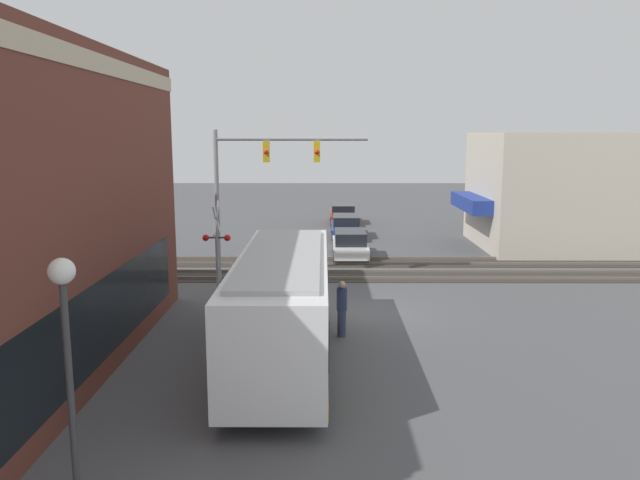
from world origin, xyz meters
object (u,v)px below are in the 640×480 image
parked_car_blue (346,227)px  parked_car_red (343,214)px  crossing_signal (217,238)px  city_bus (283,302)px  streetlamp (69,368)px  parked_car_white (350,245)px  pedestrian_near_bus (342,308)px

parked_car_blue → parked_car_red: bearing=-0.0°
crossing_signal → parked_car_blue: size_ratio=0.80×
city_bus → streetlamp: (-7.69, 3.05, 1.01)m
parked_car_red → crossing_signal: bearing=163.5°
parked_car_white → parked_car_blue: parked_car_white is taller
parked_car_blue → crossing_signal: bearing=157.0°
city_bus → streetlamp: 8.33m
parked_car_blue → pedestrian_near_bus: 19.70m
parked_car_blue → city_bus: bearing=173.2°
parked_car_white → parked_car_blue: 6.57m
city_bus → pedestrian_near_bus: bearing=-38.7°
crossing_signal → streetlamp: bearing=-179.2°
parked_car_white → parked_car_red: size_ratio=0.99×
city_bus → crossing_signal: bearing=22.1°
crossing_signal → parked_car_red: (19.88, -5.88, -1.63)m
city_bus → parked_car_blue: size_ratio=2.13×
crossing_signal → parked_car_white: 9.46m
parked_car_blue → parked_car_white: bearing=180.0°
city_bus → crossing_signal: crossing_signal is taller
parked_car_white → parked_car_blue: (6.57, 0.00, -0.02)m
parked_car_red → pedestrian_near_bus: pedestrian_near_bus is taller
crossing_signal → parked_car_red: bearing=-16.5°
parked_car_white → pedestrian_near_bus: (-13.11, 0.83, 0.28)m
streetlamp → city_bus: bearing=-21.6°
parked_car_blue → parked_car_red: parked_car_red is taller
parked_car_white → city_bus: bearing=170.4°
parked_car_blue → parked_car_red: (6.07, -0.00, 0.00)m
crossing_signal → parked_car_blue: (13.81, -5.88, -1.63)m
streetlamp → pedestrian_near_bus: bearing=-26.0°
city_bus → streetlamp: streetlamp is taller
crossing_signal → parked_car_blue: bearing=-23.0°
parked_car_blue → parked_car_red: size_ratio=1.03×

